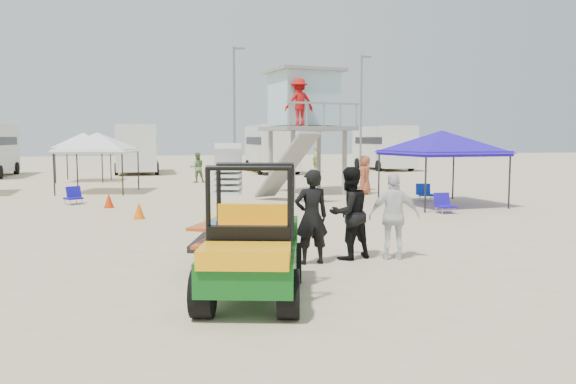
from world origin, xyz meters
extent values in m
plane|color=beige|center=(0.00, 0.00, 0.00)|extent=(140.00, 140.00, 0.00)
cube|color=#0C5114|center=(-0.76, 0.10, 0.57)|extent=(1.96, 2.86, 0.46)
cube|color=#FFA40D|center=(-0.76, 0.10, 0.85)|extent=(1.34, 1.03, 0.25)
cylinder|color=black|center=(-1.34, -0.84, 0.33)|extent=(0.46, 0.72, 0.67)
cube|color=black|center=(-0.76, 2.40, 0.46)|extent=(1.74, 2.14, 0.12)
cylinder|color=black|center=(-1.30, 2.40, 0.25)|extent=(0.32, 0.53, 0.49)
imported|color=black|center=(0.74, 2.10, 0.90)|extent=(0.67, 0.45, 1.81)
imported|color=black|center=(1.59, 2.35, 0.92)|extent=(1.06, 0.93, 1.83)
imported|color=white|center=(2.44, 2.10, 0.86)|extent=(1.07, 0.63, 1.72)
cylinder|color=gray|center=(3.16, 14.00, 1.35)|extent=(0.19, 0.19, 2.70)
cube|color=gray|center=(4.35, 15.19, 2.79)|extent=(3.75, 3.75, 0.17)
cube|color=#A2CAD2|center=(4.35, 15.52, 4.05)|extent=(2.82, 2.56, 2.27)
imported|color=#B20F0F|center=(3.49, 14.11, 3.82)|extent=(1.22, 0.70, 1.90)
cylinder|color=black|center=(6.24, 8.40, 0.96)|extent=(0.06, 0.06, 1.91)
pyramid|color=#2610B6|center=(7.86, 10.02, 2.66)|extent=(3.63, 3.63, 0.80)
cube|color=#2610B6|center=(7.86, 10.02, 1.86)|extent=(3.63, 3.63, 0.18)
cylinder|color=black|center=(-5.80, 16.42, 0.94)|extent=(0.06, 0.06, 1.88)
pyramid|color=silver|center=(-4.39, 17.83, 2.63)|extent=(3.52, 3.52, 0.80)
cube|color=silver|center=(-4.39, 17.83, 1.83)|extent=(3.52, 3.52, 0.18)
cylinder|color=black|center=(-6.93, 23.57, 0.97)|extent=(0.06, 0.06, 1.93)
pyramid|color=white|center=(-5.72, 24.78, 2.68)|extent=(2.86, 2.86, 0.80)
cube|color=white|center=(-5.72, 24.78, 1.88)|extent=(2.86, 2.86, 0.18)
imported|color=gold|center=(-3.80, 22.76, 0.98)|extent=(2.64, 2.67, 1.96)
cone|color=#F76507|center=(-2.56, 9.06, 0.25)|extent=(0.34, 0.34, 0.50)
cone|color=red|center=(-3.61, 12.06, 0.25)|extent=(0.34, 0.34, 0.50)
cube|color=#160FA7|center=(-4.93, 13.41, 0.22)|extent=(0.73, 0.72, 0.06)
cube|color=#160FA7|center=(-4.93, 13.65, 0.42)|extent=(0.55, 0.44, 0.44)
cylinder|color=#B2B2B7|center=(-5.15, 13.21, 0.10)|extent=(0.03, 0.03, 0.20)
cube|color=#1E0FA6|center=(6.90, 7.97, 0.22)|extent=(0.54, 0.50, 0.06)
cube|color=#1E0FA6|center=(6.90, 8.21, 0.42)|extent=(0.54, 0.17, 0.44)
cylinder|color=#B2B2B7|center=(6.68, 7.77, 0.10)|extent=(0.03, 0.03, 0.20)
cube|color=#103BB7|center=(8.02, 11.43, 0.22)|extent=(0.69, 0.67, 0.06)
cube|color=#103BB7|center=(8.02, 11.67, 0.42)|extent=(0.57, 0.36, 0.44)
cylinder|color=#B2B2B7|center=(7.80, 11.23, 0.10)|extent=(0.03, 0.03, 0.20)
cube|color=silver|center=(-3.00, 31.50, 1.75)|extent=(2.50, 6.50, 3.00)
cube|color=black|center=(-3.00, 31.50, 2.20)|extent=(2.54, 5.20, 0.50)
cylinder|color=black|center=(-4.25, 29.42, 0.40)|extent=(0.25, 0.80, 0.80)
cube|color=silver|center=(6.00, 30.00, 1.75)|extent=(2.50, 7.00, 3.00)
cube|color=black|center=(6.00, 30.00, 2.20)|extent=(2.54, 5.60, 0.50)
cylinder|color=black|center=(4.75, 27.76, 0.40)|extent=(0.25, 0.80, 0.80)
cube|color=silver|center=(15.00, 31.50, 1.75)|extent=(2.50, 6.60, 3.00)
cube|color=black|center=(15.00, 31.50, 2.20)|extent=(2.54, 5.28, 0.50)
cylinder|color=black|center=(13.75, 29.39, 0.40)|extent=(0.25, 0.80, 0.80)
cylinder|color=slate|center=(3.00, 27.00, 4.00)|extent=(0.14, 0.14, 8.00)
cylinder|color=slate|center=(12.00, 28.50, 4.00)|extent=(0.14, 0.14, 8.00)
imported|color=#668B53|center=(0.27, 22.39, 0.81)|extent=(0.84, 0.69, 1.62)
imported|color=#A34B2E|center=(6.66, 14.27, 0.83)|extent=(0.87, 0.96, 1.65)
imported|color=#97BE47|center=(9.03, 29.34, 0.92)|extent=(0.58, 0.75, 1.83)
camera|label=1|loc=(-2.23, -8.02, 2.40)|focal=35.00mm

